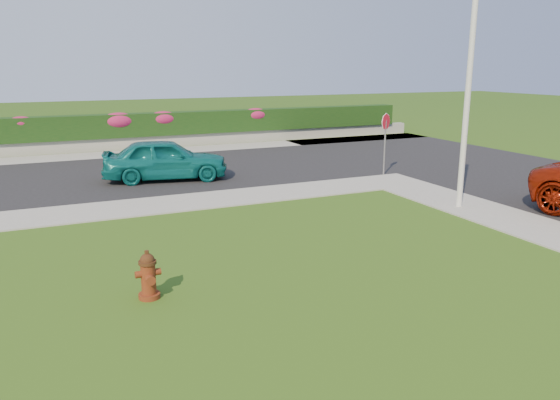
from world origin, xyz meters
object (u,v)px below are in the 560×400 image
stop_sign (385,130)px  utility_pole (467,107)px  sedan_teal (165,159)px  fire_hydrant (148,276)px

stop_sign → utility_pole: bearing=-103.8°
sedan_teal → stop_sign: size_ratio=1.86×
fire_hydrant → stop_sign: 12.54m
fire_hydrant → stop_sign: (10.04, 7.40, 1.27)m
utility_pole → stop_sign: bearing=81.6°
utility_pole → sedan_teal: bearing=133.6°
utility_pole → stop_sign: 4.94m
sedan_teal → utility_pole: size_ratio=0.75×
fire_hydrant → sedan_teal: size_ratio=0.21×
fire_hydrant → utility_pole: 10.02m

